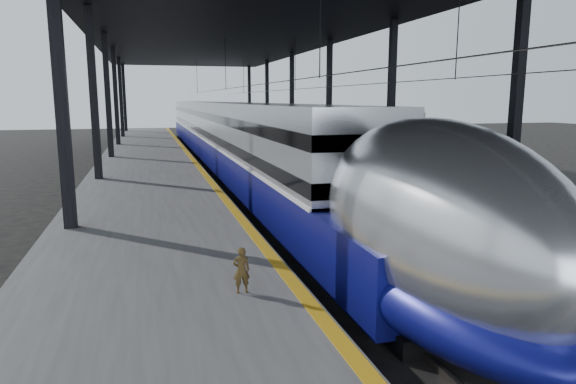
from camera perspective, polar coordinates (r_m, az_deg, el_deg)
name	(u,v)px	position (r m, az deg, el deg)	size (l,w,h in m)	color
ground	(306,301)	(12.57, 2.00, -12.03)	(160.00, 160.00, 0.00)	black
platform	(148,173)	(31.38, -15.30, 2.06)	(6.00, 80.00, 1.00)	#4C4C4F
yellow_strip	(196,163)	(31.45, -10.23, 3.20)	(0.30, 80.00, 0.01)	#CA9313
rails	(279,175)	(32.45, -1.00, 1.93)	(6.52, 80.00, 0.16)	slate
canopy	(236,24)	(31.86, -5.82, 18.03)	(18.00, 75.00, 9.47)	black
tgv_train	(226,137)	(37.11, -6.92, 6.10)	(3.19, 65.20, 4.57)	silver
second_train	(260,128)	(49.08, -3.09, 7.13)	(3.05, 56.05, 4.20)	navy
child	(241,270)	(10.22, -5.20, -8.63)	(0.34, 0.22, 0.93)	#463517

